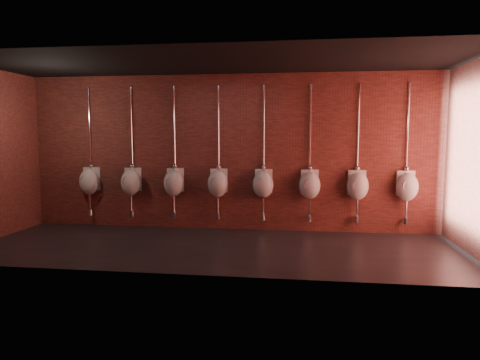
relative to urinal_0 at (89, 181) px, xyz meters
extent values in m
plane|color=black|center=(3.02, -1.35, -0.98)|extent=(8.50, 8.50, 0.00)
cube|color=black|center=(3.02, -1.35, 2.22)|extent=(8.50, 3.00, 0.04)
cube|color=brown|center=(3.02, 0.15, 0.62)|extent=(8.50, 0.04, 3.20)
cube|color=brown|center=(3.02, -2.85, 0.62)|extent=(8.50, 0.04, 3.20)
cube|color=brown|center=(7.27, -1.35, 0.62)|extent=(0.04, 3.00, 3.20)
ellipsoid|color=silver|center=(0.00, -0.01, -0.01)|extent=(0.47, 0.42, 0.55)
cube|color=silver|center=(0.00, 0.13, 0.04)|extent=(0.36, 0.09, 0.50)
cylinder|color=#A3A3A3|center=(0.00, -0.15, 0.02)|extent=(0.24, 0.05, 0.24)
cylinder|color=silver|center=(0.00, 0.11, 1.12)|extent=(0.03, 0.03, 1.71)
sphere|color=silver|center=(0.00, 0.10, 0.33)|extent=(0.10, 0.10, 0.10)
cylinder|color=silver|center=(0.00, 0.11, 1.97)|extent=(0.07, 0.07, 0.01)
cylinder|color=silver|center=(0.00, -0.01, -0.42)|extent=(0.04, 0.04, 0.39)
cylinder|color=silver|center=(0.00, -0.01, -0.68)|extent=(0.10, 0.10, 0.13)
cylinder|color=silver|center=(0.00, 0.08, -0.68)|extent=(0.04, 0.18, 0.04)
ellipsoid|color=silver|center=(0.93, -0.01, -0.01)|extent=(0.47, 0.42, 0.55)
cube|color=silver|center=(0.93, 0.13, 0.04)|extent=(0.36, 0.09, 0.50)
cylinder|color=#A3A3A3|center=(0.93, -0.15, 0.02)|extent=(0.24, 0.05, 0.24)
cylinder|color=silver|center=(0.93, 0.11, 1.12)|extent=(0.03, 0.03, 1.71)
sphere|color=silver|center=(0.93, 0.10, 0.33)|extent=(0.10, 0.10, 0.10)
cylinder|color=silver|center=(0.93, 0.11, 1.97)|extent=(0.07, 0.07, 0.01)
cylinder|color=silver|center=(0.93, -0.01, -0.42)|extent=(0.04, 0.04, 0.39)
cylinder|color=silver|center=(0.93, -0.01, -0.68)|extent=(0.10, 0.10, 0.13)
cylinder|color=silver|center=(0.93, 0.08, -0.68)|extent=(0.04, 0.18, 0.04)
ellipsoid|color=silver|center=(1.87, -0.01, -0.01)|extent=(0.47, 0.42, 0.55)
cube|color=silver|center=(1.87, 0.13, 0.04)|extent=(0.36, 0.09, 0.50)
cylinder|color=#A3A3A3|center=(1.87, -0.15, 0.02)|extent=(0.24, 0.05, 0.24)
cylinder|color=silver|center=(1.87, 0.11, 1.12)|extent=(0.03, 0.03, 1.71)
sphere|color=silver|center=(1.87, 0.10, 0.33)|extent=(0.10, 0.10, 0.10)
cylinder|color=silver|center=(1.87, 0.11, 1.97)|extent=(0.07, 0.07, 0.01)
cylinder|color=silver|center=(1.87, -0.01, -0.42)|extent=(0.04, 0.04, 0.39)
cylinder|color=silver|center=(1.87, -0.01, -0.68)|extent=(0.10, 0.10, 0.13)
cylinder|color=silver|center=(1.87, 0.08, -0.68)|extent=(0.04, 0.18, 0.04)
ellipsoid|color=silver|center=(2.80, -0.01, -0.01)|extent=(0.47, 0.42, 0.55)
cube|color=silver|center=(2.80, 0.13, 0.04)|extent=(0.36, 0.09, 0.50)
cylinder|color=#A3A3A3|center=(2.80, -0.15, 0.02)|extent=(0.24, 0.05, 0.24)
cylinder|color=silver|center=(2.80, 0.11, 1.12)|extent=(0.03, 0.03, 1.71)
sphere|color=silver|center=(2.80, 0.10, 0.33)|extent=(0.10, 0.10, 0.10)
cylinder|color=silver|center=(2.80, 0.11, 1.97)|extent=(0.07, 0.07, 0.01)
cylinder|color=silver|center=(2.80, -0.01, -0.42)|extent=(0.04, 0.04, 0.39)
cylinder|color=silver|center=(2.80, -0.01, -0.68)|extent=(0.10, 0.10, 0.13)
cylinder|color=silver|center=(2.80, 0.08, -0.68)|extent=(0.04, 0.18, 0.04)
ellipsoid|color=silver|center=(3.74, -0.01, -0.01)|extent=(0.47, 0.42, 0.55)
cube|color=silver|center=(3.74, 0.13, 0.04)|extent=(0.36, 0.09, 0.50)
cylinder|color=#A3A3A3|center=(3.74, -0.15, 0.02)|extent=(0.24, 0.05, 0.24)
cylinder|color=silver|center=(3.74, 0.11, 1.12)|extent=(0.03, 0.03, 1.71)
sphere|color=silver|center=(3.74, 0.10, 0.33)|extent=(0.10, 0.10, 0.10)
cylinder|color=silver|center=(3.74, 0.11, 1.97)|extent=(0.07, 0.07, 0.01)
cylinder|color=silver|center=(3.74, -0.01, -0.42)|extent=(0.04, 0.04, 0.39)
cylinder|color=silver|center=(3.74, -0.01, -0.68)|extent=(0.10, 0.10, 0.13)
cylinder|color=silver|center=(3.74, 0.08, -0.68)|extent=(0.04, 0.18, 0.04)
ellipsoid|color=silver|center=(4.67, -0.01, -0.01)|extent=(0.47, 0.42, 0.55)
cube|color=silver|center=(4.67, 0.13, 0.04)|extent=(0.36, 0.09, 0.50)
cylinder|color=#A3A3A3|center=(4.67, -0.15, 0.02)|extent=(0.24, 0.05, 0.24)
cylinder|color=silver|center=(4.67, 0.11, 1.12)|extent=(0.03, 0.03, 1.71)
sphere|color=silver|center=(4.67, 0.10, 0.33)|extent=(0.10, 0.10, 0.10)
cylinder|color=silver|center=(4.67, 0.11, 1.97)|extent=(0.07, 0.07, 0.01)
cylinder|color=silver|center=(4.67, -0.01, -0.42)|extent=(0.04, 0.04, 0.39)
cylinder|color=silver|center=(4.67, -0.01, -0.68)|extent=(0.10, 0.10, 0.13)
cylinder|color=silver|center=(4.67, 0.08, -0.68)|extent=(0.04, 0.18, 0.04)
ellipsoid|color=silver|center=(5.60, -0.01, -0.01)|extent=(0.47, 0.42, 0.55)
cube|color=silver|center=(5.60, 0.13, 0.04)|extent=(0.36, 0.09, 0.50)
cylinder|color=#A3A3A3|center=(5.60, -0.15, 0.02)|extent=(0.24, 0.05, 0.24)
cylinder|color=silver|center=(5.60, 0.11, 1.12)|extent=(0.03, 0.03, 1.71)
sphere|color=silver|center=(5.60, 0.10, 0.33)|extent=(0.10, 0.10, 0.10)
cylinder|color=silver|center=(5.60, 0.11, 1.97)|extent=(0.07, 0.07, 0.01)
cylinder|color=silver|center=(5.60, -0.01, -0.42)|extent=(0.04, 0.04, 0.39)
cylinder|color=silver|center=(5.60, -0.01, -0.68)|extent=(0.10, 0.10, 0.13)
cylinder|color=silver|center=(5.60, 0.08, -0.68)|extent=(0.04, 0.18, 0.04)
ellipsoid|color=silver|center=(6.54, -0.01, -0.01)|extent=(0.47, 0.42, 0.55)
cube|color=silver|center=(6.54, 0.13, 0.04)|extent=(0.36, 0.09, 0.50)
cylinder|color=#A3A3A3|center=(6.54, -0.15, 0.02)|extent=(0.24, 0.05, 0.24)
cylinder|color=silver|center=(6.54, 0.11, 1.12)|extent=(0.03, 0.03, 1.71)
sphere|color=silver|center=(6.54, 0.10, 0.33)|extent=(0.10, 0.10, 0.10)
cylinder|color=silver|center=(6.54, 0.11, 1.97)|extent=(0.07, 0.07, 0.01)
cylinder|color=silver|center=(6.54, -0.01, -0.42)|extent=(0.04, 0.04, 0.39)
cylinder|color=silver|center=(6.54, -0.01, -0.68)|extent=(0.10, 0.10, 0.13)
cylinder|color=silver|center=(6.54, 0.08, -0.68)|extent=(0.04, 0.18, 0.04)
camera|label=1|loc=(4.41, -8.59, 1.02)|focal=32.00mm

